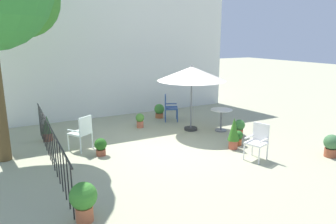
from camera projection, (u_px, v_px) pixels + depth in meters
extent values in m
plane|color=#A8A785|center=(173.00, 144.00, 8.94)|extent=(60.00, 60.00, 0.00)
cube|color=silver|center=(122.00, 45.00, 11.86)|extent=(9.22, 0.30, 5.45)
cube|color=black|center=(49.00, 125.00, 7.21)|extent=(0.03, 5.56, 0.03)
cylinder|color=black|center=(72.00, 193.00, 5.09)|extent=(0.02, 0.02, 1.00)
cylinder|color=black|center=(68.00, 184.00, 5.41)|extent=(0.02, 0.02, 1.00)
cylinder|color=black|center=(65.00, 175.00, 5.73)|extent=(0.02, 0.02, 1.00)
cylinder|color=black|center=(61.00, 168.00, 6.05)|extent=(0.02, 0.02, 1.00)
cylinder|color=black|center=(58.00, 162.00, 6.37)|extent=(0.02, 0.02, 1.00)
cylinder|color=black|center=(56.00, 156.00, 6.69)|extent=(0.02, 0.02, 1.00)
cylinder|color=black|center=(53.00, 150.00, 7.01)|extent=(0.02, 0.02, 1.00)
cylinder|color=black|center=(51.00, 146.00, 7.32)|extent=(0.02, 0.02, 1.00)
cylinder|color=black|center=(49.00, 141.00, 7.64)|extent=(0.02, 0.02, 1.00)
cylinder|color=black|center=(47.00, 137.00, 7.96)|extent=(0.02, 0.02, 1.00)
cylinder|color=black|center=(45.00, 133.00, 8.28)|extent=(0.02, 0.02, 1.00)
cylinder|color=black|center=(44.00, 130.00, 8.60)|extent=(0.02, 0.02, 1.00)
cylinder|color=black|center=(42.00, 126.00, 8.92)|extent=(0.02, 0.02, 1.00)
cylinder|color=black|center=(41.00, 123.00, 9.24)|extent=(0.02, 0.02, 1.00)
cylinder|color=black|center=(40.00, 120.00, 9.56)|extent=(0.02, 0.02, 1.00)
cylinder|color=#2D2D2D|center=(191.00, 129.00, 10.28)|extent=(0.44, 0.44, 0.08)
cylinder|color=slate|center=(191.00, 99.00, 10.04)|extent=(0.04, 0.04, 2.11)
cone|color=beige|center=(192.00, 74.00, 9.85)|extent=(2.24, 2.24, 0.45)
sphere|color=slate|center=(192.00, 66.00, 9.79)|extent=(0.06, 0.06, 0.06)
cylinder|color=silver|center=(222.00, 110.00, 10.03)|extent=(0.71, 0.71, 0.02)
cylinder|color=slate|center=(221.00, 120.00, 10.11)|extent=(0.06, 0.06, 0.70)
cylinder|color=slate|center=(221.00, 130.00, 10.19)|extent=(0.39, 0.39, 0.03)
cube|color=white|center=(80.00, 133.00, 8.37)|extent=(0.67, 0.67, 0.04)
cube|color=white|center=(85.00, 125.00, 8.21)|extent=(0.40, 0.29, 0.47)
cube|color=white|center=(85.00, 127.00, 8.53)|extent=(0.28, 0.38, 0.03)
cube|color=white|center=(74.00, 131.00, 8.15)|extent=(0.28, 0.38, 0.03)
cylinder|color=white|center=(80.00, 138.00, 8.73)|extent=(0.04, 0.04, 0.45)
cylinder|color=white|center=(68.00, 143.00, 8.34)|extent=(0.04, 0.04, 0.45)
cylinder|color=white|center=(92.00, 141.00, 8.52)|extent=(0.04, 0.04, 0.45)
cylinder|color=white|center=(81.00, 145.00, 8.14)|extent=(0.04, 0.04, 0.45)
cube|color=#294C93|center=(171.00, 108.00, 11.33)|extent=(0.64, 0.65, 0.04)
cube|color=#294C93|center=(165.00, 101.00, 11.27)|extent=(0.24, 0.44, 0.47)
cube|color=#294C93|center=(171.00, 106.00, 11.09)|extent=(0.40, 0.22, 0.03)
cube|color=#294C93|center=(171.00, 104.00, 11.52)|extent=(0.40, 0.22, 0.03)
cylinder|color=#294C93|center=(177.00, 116.00, 11.18)|extent=(0.04, 0.04, 0.45)
cylinder|color=#294C93|center=(177.00, 113.00, 11.62)|extent=(0.04, 0.04, 0.45)
cylinder|color=#294C93|center=(165.00, 116.00, 11.16)|extent=(0.04, 0.04, 0.45)
cylinder|color=#294C93|center=(165.00, 113.00, 11.61)|extent=(0.04, 0.04, 0.45)
cube|color=white|center=(256.00, 143.00, 7.67)|extent=(0.57, 0.57, 0.04)
cube|color=white|center=(261.00, 132.00, 7.75)|extent=(0.17, 0.42, 0.45)
cube|color=white|center=(249.00, 137.00, 7.78)|extent=(0.40, 0.16, 0.03)
cube|color=white|center=(264.00, 140.00, 7.50)|extent=(0.40, 0.16, 0.03)
cylinder|color=white|center=(244.00, 152.00, 7.72)|extent=(0.04, 0.04, 0.42)
cylinder|color=white|center=(259.00, 156.00, 7.44)|extent=(0.04, 0.04, 0.42)
cylinder|color=white|center=(252.00, 148.00, 8.01)|extent=(0.04, 0.04, 0.42)
cylinder|color=white|center=(267.00, 152.00, 7.73)|extent=(0.04, 0.04, 0.42)
cylinder|color=#974E35|center=(101.00, 152.00, 8.04)|extent=(0.25, 0.25, 0.17)
cylinder|color=#382819|center=(101.00, 150.00, 8.02)|extent=(0.22, 0.22, 0.02)
sphere|color=#245C1A|center=(101.00, 144.00, 7.99)|extent=(0.32, 0.32, 0.32)
cylinder|color=#9E4D33|center=(48.00, 137.00, 9.17)|extent=(0.27, 0.27, 0.25)
cylinder|color=#382819|center=(48.00, 133.00, 9.15)|extent=(0.24, 0.24, 0.02)
cone|color=#265426|center=(47.00, 124.00, 9.08)|extent=(0.31, 0.31, 0.53)
cylinder|color=#BC5A2E|center=(238.00, 142.00, 8.80)|extent=(0.21, 0.21, 0.19)
cylinder|color=#382819|center=(238.00, 139.00, 8.78)|extent=(0.18, 0.18, 0.02)
sphere|color=#286421|center=(238.00, 135.00, 8.76)|extent=(0.26, 0.26, 0.26)
cylinder|color=#AE5530|center=(239.00, 133.00, 9.51)|extent=(0.23, 0.23, 0.25)
cylinder|color=#382819|center=(239.00, 130.00, 9.48)|extent=(0.21, 0.21, 0.02)
sphere|color=#3A7B34|center=(240.00, 125.00, 9.45)|extent=(0.33, 0.33, 0.33)
cylinder|color=#B3543C|center=(233.00, 144.00, 8.51)|extent=(0.25, 0.25, 0.25)
cylinder|color=#382819|center=(233.00, 141.00, 8.49)|extent=(0.22, 0.22, 0.02)
cone|color=#346E20|center=(234.00, 129.00, 8.41)|extent=(0.32, 0.32, 0.65)
cylinder|color=#9F4F33|center=(330.00, 152.00, 7.95)|extent=(0.30, 0.30, 0.23)
cylinder|color=#382819|center=(331.00, 149.00, 7.93)|extent=(0.27, 0.27, 0.02)
sphere|color=#3E6D40|center=(332.00, 142.00, 7.88)|extent=(0.39, 0.39, 0.39)
cylinder|color=#B66338|center=(159.00, 115.00, 11.83)|extent=(0.30, 0.30, 0.18)
cylinder|color=#382819|center=(159.00, 113.00, 11.81)|extent=(0.27, 0.27, 0.02)
sphere|color=#458E35|center=(159.00, 109.00, 11.77)|extent=(0.38, 0.38, 0.38)
sphere|color=#D32F68|center=(156.00, 107.00, 11.79)|extent=(0.09, 0.09, 0.09)
sphere|color=#D32F68|center=(156.00, 108.00, 11.76)|extent=(0.11, 0.11, 0.11)
cylinder|color=#BD633D|center=(85.00, 214.00, 5.14)|extent=(0.29, 0.29, 0.27)
cylinder|color=#382819|center=(84.00, 207.00, 5.11)|extent=(0.26, 0.26, 0.02)
sphere|color=#3C852C|center=(83.00, 196.00, 5.06)|extent=(0.46, 0.46, 0.46)
sphere|color=#ED4435|center=(75.00, 199.00, 5.07)|extent=(0.09, 0.09, 0.09)
sphere|color=#ED4435|center=(87.00, 189.00, 5.24)|extent=(0.12, 0.12, 0.12)
cylinder|color=#CE694B|center=(140.00, 124.00, 10.55)|extent=(0.23, 0.23, 0.22)
cylinder|color=#382819|center=(140.00, 122.00, 10.52)|extent=(0.21, 0.21, 0.02)
sphere|color=#559835|center=(140.00, 118.00, 10.49)|extent=(0.29, 0.29, 0.29)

